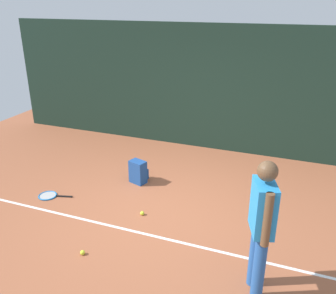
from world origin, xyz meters
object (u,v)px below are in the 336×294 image
at_px(tennis_player, 262,222).
at_px(tennis_racket, 49,196).
at_px(tennis_ball_near_player, 83,253).
at_px(tennis_ball_by_fence, 142,213).
at_px(backpack, 139,172).

relative_size(tennis_player, tennis_racket, 2.67).
height_order(tennis_ball_near_player, tennis_ball_by_fence, same).
relative_size(tennis_racket, tennis_ball_near_player, 9.66).
bearing_deg(tennis_ball_near_player, backpack, 94.82).
relative_size(backpack, tennis_ball_near_player, 6.67).
relative_size(tennis_ball_near_player, tennis_ball_by_fence, 1.00).
bearing_deg(tennis_ball_by_fence, tennis_player, -27.32).
height_order(tennis_player, tennis_ball_near_player, tennis_player).
height_order(tennis_racket, tennis_ball_near_player, tennis_ball_near_player).
height_order(backpack, tennis_ball_near_player, backpack).
xyz_separation_m(backpack, tennis_ball_near_player, (0.18, -2.19, -0.18)).
height_order(tennis_racket, tennis_ball_by_fence, tennis_ball_by_fence).
bearing_deg(backpack, tennis_player, 158.55).
distance_m(tennis_player, backpack, 3.27).
bearing_deg(backpack, tennis_ball_by_fence, 135.65).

